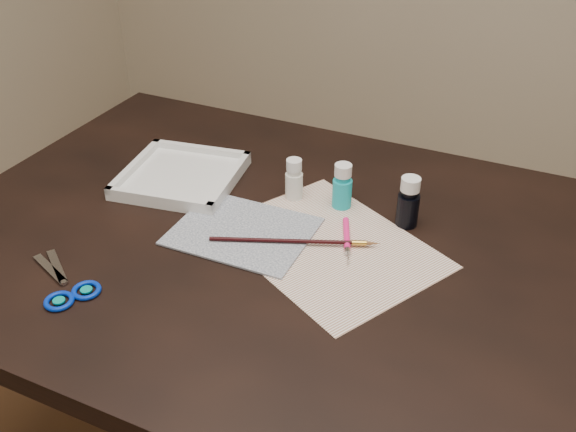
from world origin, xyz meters
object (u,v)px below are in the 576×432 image
at_px(paint_bottle_cyan, 342,186).
at_px(paper, 328,246).
at_px(paint_bottle_white, 294,179).
at_px(paint_bottle_navy, 409,202).
at_px(scissors, 56,279).
at_px(palette_tray, 182,175).
at_px(canvas, 243,231).

bearing_deg(paint_bottle_cyan, paper, -78.85).
bearing_deg(paper, paint_bottle_white, 134.97).
relative_size(paper, paint_bottle_navy, 3.77).
height_order(paper, scissors, scissors).
height_order(scissors, palette_tray, palette_tray).
distance_m(paint_bottle_navy, palette_tray, 0.47).
bearing_deg(paint_bottle_navy, paint_bottle_white, -179.70).
bearing_deg(canvas, paper, 9.92).
bearing_deg(palette_tray, paint_bottle_navy, 4.67).
xyz_separation_m(canvas, palette_tray, (-0.20, 0.11, 0.01)).
bearing_deg(palette_tray, canvas, -29.21).
bearing_deg(canvas, palette_tray, 150.79).
xyz_separation_m(paper, palette_tray, (-0.36, 0.09, 0.01)).
bearing_deg(canvas, scissors, -130.00).
bearing_deg(paint_bottle_navy, paint_bottle_cyan, 176.59).
bearing_deg(paper, scissors, -142.84).
height_order(paint_bottle_cyan, palette_tray, paint_bottle_cyan).
relative_size(paper, scissors, 2.03).
relative_size(paint_bottle_white, paint_bottle_cyan, 0.92).
distance_m(paint_bottle_white, paint_bottle_navy, 0.23).
bearing_deg(paint_bottle_white, paint_bottle_cyan, 5.33).
bearing_deg(scissors, paint_bottle_cyan, -107.72).
bearing_deg(paint_bottle_white, palette_tray, -171.20).
relative_size(paper, palette_tray, 1.64).
bearing_deg(paint_bottle_navy, scissors, -139.57).
height_order(canvas, paint_bottle_cyan, paint_bottle_cyan).
distance_m(paint_bottle_white, palette_tray, 0.24).
xyz_separation_m(paint_bottle_white, palette_tray, (-0.24, -0.04, -0.03)).
bearing_deg(palette_tray, paint_bottle_white, 8.80).
distance_m(paper, palette_tray, 0.37).
relative_size(scissors, palette_tray, 0.81).
xyz_separation_m(paint_bottle_white, scissors, (-0.25, -0.40, -0.04)).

